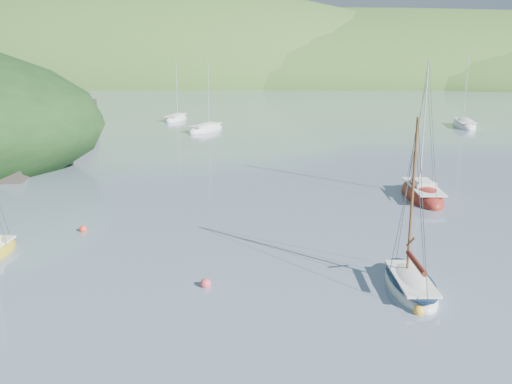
# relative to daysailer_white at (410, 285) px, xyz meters

# --- Properties ---
(ground) EXTENTS (700.00, 700.00, 0.00)m
(ground) POSITION_rel_daysailer_white_xyz_m (-5.41, -1.10, -0.20)
(ground) COLOR slate
(ground) RESTS_ON ground
(shoreline_hills) EXTENTS (690.00, 135.00, 56.00)m
(shoreline_hills) POSITION_rel_daysailer_white_xyz_m (-15.07, 171.33, -0.20)
(shoreline_hills) COLOR #3E6727
(shoreline_hills) RESTS_ON ground
(daysailer_white) EXTENTS (2.37, 5.38, 8.04)m
(daysailer_white) POSITION_rel_daysailer_white_xyz_m (0.00, 0.00, 0.00)
(daysailer_white) COLOR white
(daysailer_white) RESTS_ON ground
(sloop_red) EXTENTS (2.84, 7.14, 10.36)m
(sloop_red) POSITION_rel_daysailer_white_xyz_m (3.63, 15.94, 0.01)
(sloop_red) COLOR maroon
(sloop_red) RESTS_ON ground
(distant_sloop_a) EXTENTS (4.88, 7.08, 9.57)m
(distant_sloop_a) POSITION_rel_daysailer_white_xyz_m (-17.03, 46.74, -0.03)
(distant_sloop_a) COLOR white
(distant_sloop_a) RESTS_ON ground
(distant_sloop_b) EXTENTS (3.11, 7.64, 10.68)m
(distant_sloop_b) POSITION_rel_daysailer_white_xyz_m (16.33, 53.09, -0.01)
(distant_sloop_b) COLOR white
(distant_sloop_b) RESTS_ON ground
(distant_sloop_c) EXTENTS (3.09, 6.66, 9.16)m
(distant_sloop_c) POSITION_rel_daysailer_white_xyz_m (-23.05, 56.83, -0.03)
(distant_sloop_c) COLOR white
(distant_sloop_c) RESTS_ON ground
(mooring_buoys) EXTENTS (17.73, 9.49, 0.50)m
(mooring_buoys) POSITION_rel_daysailer_white_xyz_m (-8.53, 0.86, -0.08)
(mooring_buoys) COLOR yellow
(mooring_buoys) RESTS_ON ground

